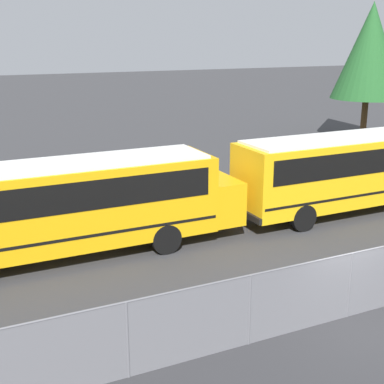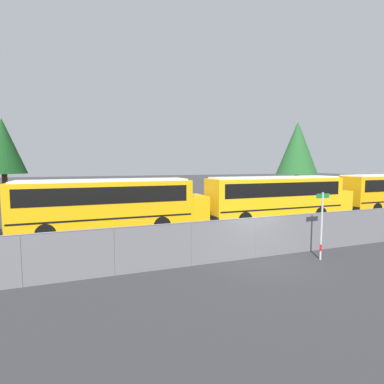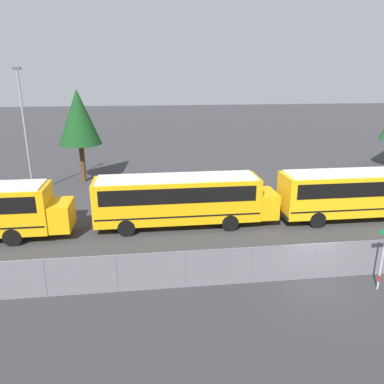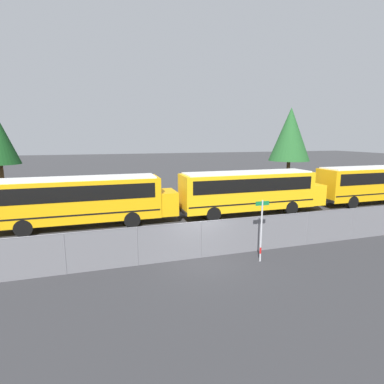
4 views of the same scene
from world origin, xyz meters
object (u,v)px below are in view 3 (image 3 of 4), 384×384
at_px(school_bus_1, 181,197).
at_px(light_pole, 25,128).
at_px(school_bus_2, 361,191).
at_px(street_sign, 383,258).
at_px(tree_0, 79,117).

bearing_deg(school_bus_1, light_pole, 143.24).
relative_size(school_bus_2, light_pole, 1.18).
bearing_deg(light_pole, street_sign, -40.89).
relative_size(school_bus_1, light_pole, 1.18).
bearing_deg(school_bus_2, tree_0, 149.39).
height_order(school_bus_2, street_sign, school_bus_2).
relative_size(school_bus_2, street_sign, 3.89).
bearing_deg(street_sign, school_bus_2, 65.25).
height_order(school_bus_1, street_sign, school_bus_1).
bearing_deg(school_bus_2, school_bus_1, 179.01).
relative_size(school_bus_2, tree_0, 1.43).
height_order(street_sign, light_pole, light_pole).
relative_size(school_bus_1, tree_0, 1.43).
distance_m(school_bus_1, school_bus_2, 12.07).
xyz_separation_m(light_pole, tree_0, (3.69, 2.96, 0.42)).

